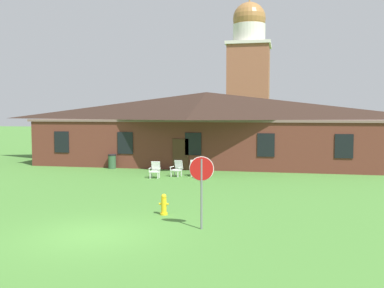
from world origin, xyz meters
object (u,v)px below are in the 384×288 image
lawn_chair_by_porch (155,169)px  lawn_chair_left_end (195,168)px  fire_hydrant (164,205)px  trash_bin (112,161)px  stop_sign (202,178)px  lawn_chair_middle (204,170)px  lawn_chair_near_door (177,168)px

lawn_chair_by_porch → lawn_chair_left_end: (2.11, 1.27, 0.00)m
fire_hydrant → trash_bin: trash_bin is taller
lawn_chair_left_end → fire_hydrant: 10.07m
fire_hydrant → trash_bin: bearing=120.1°
stop_sign → lawn_chair_by_porch: stop_sign is taller
trash_bin → lawn_chair_middle: bearing=-23.3°
trash_bin → stop_sign: bearing=-57.6°
stop_sign → lawn_chair_left_end: stop_sign is taller
stop_sign → fire_hydrant: size_ratio=3.03×
lawn_chair_by_porch → lawn_chair_left_end: bearing=31.1°
lawn_chair_middle → trash_bin: (-6.92, 2.98, -0.00)m
stop_sign → trash_bin: 16.53m
trash_bin → lawn_chair_left_end: bearing=-19.6°
fire_hydrant → lawn_chair_middle: bearing=91.1°
lawn_chair_near_door → lawn_chair_by_porch: bearing=-141.5°
fire_hydrant → trash_bin: size_ratio=0.81×
fire_hydrant → stop_sign: bearing=-43.8°
lawn_chair_left_end → fire_hydrant: (0.87, -10.03, -0.12)m
lawn_chair_middle → trash_bin: trash_bin is taller
trash_bin → lawn_chair_by_porch: bearing=-40.3°
lawn_chair_left_end → lawn_chair_near_door: bearing=-158.8°
stop_sign → lawn_chair_near_door: 11.93m
stop_sign → lawn_chair_left_end: bearing=102.6°
lawn_chair_by_porch → fire_hydrant: bearing=-71.2°
lawn_chair_by_porch → lawn_chair_near_door: (1.11, 0.89, 0.00)m
lawn_chair_by_porch → lawn_chair_near_door: same height
stop_sign → lawn_chair_near_door: stop_sign is taller
stop_sign → lawn_chair_left_end: 12.04m
lawn_chair_near_door → fire_hydrant: lawn_chair_near_door is taller
lawn_chair_by_porch → trash_bin: trash_bin is taller
lawn_chair_by_porch → lawn_chair_left_end: same height
stop_sign → trash_bin: bearing=122.4°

